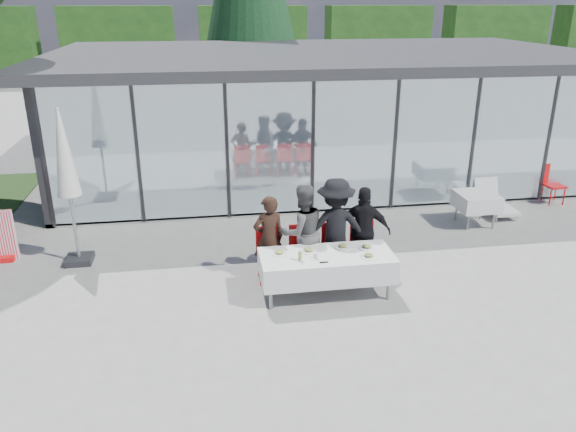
# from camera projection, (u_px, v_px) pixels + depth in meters

# --- Properties ---
(ground) EXTENTS (90.00, 90.00, 0.00)m
(ground) POSITION_uv_depth(u_px,v_px,m) (298.00, 301.00, 9.50)
(ground) COLOR gray
(ground) RESTS_ON ground
(pavilion) EXTENTS (14.80, 8.80, 3.44)m
(pavilion) POSITION_uv_depth(u_px,v_px,m) (318.00, 94.00, 16.53)
(pavilion) COLOR gray
(pavilion) RESTS_ON ground
(treeline) EXTENTS (62.50, 2.00, 4.40)m
(treeline) POSITION_uv_depth(u_px,v_px,m) (187.00, 44.00, 34.20)
(treeline) COLOR #163711
(treeline) RESTS_ON ground
(dining_table) EXTENTS (2.26, 0.96, 0.75)m
(dining_table) POSITION_uv_depth(u_px,v_px,m) (326.00, 266.00, 9.53)
(dining_table) COLOR silver
(dining_table) RESTS_ON ground
(diner_a) EXTENTS (0.69, 0.69, 1.59)m
(diner_a) POSITION_uv_depth(u_px,v_px,m) (269.00, 238.00, 9.97)
(diner_a) COLOR black
(diner_a) RESTS_ON ground
(diner_chair_a) EXTENTS (0.44, 0.44, 0.97)m
(diner_chair_a) POSITION_uv_depth(u_px,v_px,m) (269.00, 251.00, 10.09)
(diner_chair_a) COLOR red
(diner_chair_a) RESTS_ON ground
(diner_b) EXTENTS (1.04, 1.04, 1.77)m
(diner_b) POSITION_uv_depth(u_px,v_px,m) (302.00, 232.00, 10.02)
(diner_b) COLOR #515151
(diner_b) RESTS_ON ground
(diner_chair_b) EXTENTS (0.44, 0.44, 0.97)m
(diner_chair_b) POSITION_uv_depth(u_px,v_px,m) (302.00, 249.00, 10.18)
(diner_chair_b) COLOR red
(diner_chair_b) RESTS_ON ground
(diner_c) EXTENTS (1.28, 1.28, 1.85)m
(diner_c) POSITION_uv_depth(u_px,v_px,m) (335.00, 228.00, 10.10)
(diner_c) COLOR black
(diner_c) RESTS_ON ground
(diner_chair_c) EXTENTS (0.44, 0.44, 0.97)m
(diner_chair_c) POSITION_uv_depth(u_px,v_px,m) (334.00, 247.00, 10.26)
(diner_chair_c) COLOR red
(diner_chair_c) RESTS_ON ground
(diner_d) EXTENTS (1.24, 1.24, 1.66)m
(diner_d) POSITION_uv_depth(u_px,v_px,m) (364.00, 231.00, 10.21)
(diner_d) COLOR black
(diner_d) RESTS_ON ground
(diner_chair_d) EXTENTS (0.44, 0.44, 0.97)m
(diner_chair_d) POSITION_uv_depth(u_px,v_px,m) (363.00, 245.00, 10.34)
(diner_chair_d) COLOR red
(diner_chair_d) RESTS_ON ground
(plate_a) EXTENTS (0.28, 0.28, 0.07)m
(plate_a) POSITION_uv_depth(u_px,v_px,m) (280.00, 253.00, 9.45)
(plate_a) COLOR white
(plate_a) RESTS_ON dining_table
(plate_b) EXTENTS (0.28, 0.28, 0.07)m
(plate_b) POSITION_uv_depth(u_px,v_px,m) (308.00, 250.00, 9.55)
(plate_b) COLOR white
(plate_b) RESTS_ON dining_table
(plate_c) EXTENTS (0.28, 0.28, 0.07)m
(plate_c) POSITION_uv_depth(u_px,v_px,m) (343.00, 246.00, 9.70)
(plate_c) COLOR white
(plate_c) RESTS_ON dining_table
(plate_d) EXTENTS (0.28, 0.28, 0.07)m
(plate_d) POSITION_uv_depth(u_px,v_px,m) (367.00, 247.00, 9.68)
(plate_d) COLOR white
(plate_d) RESTS_ON dining_table
(plate_extra) EXTENTS (0.28, 0.28, 0.07)m
(plate_extra) POSITION_uv_depth(u_px,v_px,m) (369.00, 256.00, 9.34)
(plate_extra) COLOR white
(plate_extra) RESTS_ON dining_table
(juice_bottle) EXTENTS (0.06, 0.06, 0.17)m
(juice_bottle) POSITION_uv_depth(u_px,v_px,m) (300.00, 256.00, 9.20)
(juice_bottle) COLOR #80AE48
(juice_bottle) RESTS_ON dining_table
(drinking_glasses) EXTENTS (0.07, 0.07, 0.10)m
(drinking_glasses) POSITION_uv_depth(u_px,v_px,m) (316.00, 256.00, 9.29)
(drinking_glasses) COLOR silver
(drinking_glasses) RESTS_ON dining_table
(folded_eyeglasses) EXTENTS (0.14, 0.03, 0.01)m
(folded_eyeglasses) POSITION_uv_depth(u_px,v_px,m) (324.00, 262.00, 9.15)
(folded_eyeglasses) COLOR black
(folded_eyeglasses) RESTS_ON dining_table
(spare_table_right) EXTENTS (0.86, 0.86, 0.74)m
(spare_table_right) POSITION_uv_depth(u_px,v_px,m) (476.00, 201.00, 12.51)
(spare_table_right) COLOR silver
(spare_table_right) RESTS_ON ground
(spare_chair_a) EXTENTS (0.48, 0.48, 0.97)m
(spare_chair_a) POSITION_uv_depth(u_px,v_px,m) (553.00, 181.00, 13.94)
(spare_chair_a) COLOR red
(spare_chair_a) RESTS_ON ground
(spare_chair_b) EXTENTS (0.62, 0.62, 0.97)m
(spare_chair_b) POSITION_uv_depth(u_px,v_px,m) (431.00, 182.00, 13.90)
(spare_chair_b) COLOR red
(spare_chair_b) RESTS_ON ground
(market_umbrella) EXTENTS (0.50, 0.50, 3.00)m
(market_umbrella) POSITION_uv_depth(u_px,v_px,m) (65.00, 163.00, 10.17)
(market_umbrella) COLOR black
(market_umbrella) RESTS_ON ground
(lounger) EXTENTS (0.61, 1.33, 0.72)m
(lounger) POSITION_uv_depth(u_px,v_px,m) (492.00, 200.00, 13.46)
(lounger) COLOR silver
(lounger) RESTS_ON ground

